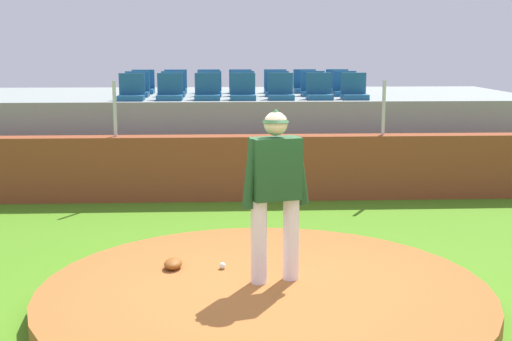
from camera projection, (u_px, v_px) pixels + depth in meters
The scene contains 30 objects.
ground_plane at pixel (264, 306), 7.11m from camera, with size 60.00×60.00×0.00m, color #478019.
pitchers_mound at pixel (264, 297), 7.10m from camera, with size 4.67×4.67×0.21m, color #9F5C29.
pitcher at pixel (275, 183), 7.08m from camera, with size 0.74×0.39×1.82m.
baseball at pixel (223, 266), 7.65m from camera, with size 0.07×0.07×0.07m, color white.
fielding_glove at pixel (173, 264), 7.66m from camera, with size 0.30×0.20×0.11m, color brown.
brick_barrier at pixel (247, 168), 11.94m from camera, with size 12.54×0.40×1.12m, color brown.
fence_post_left at pixel (115, 109), 11.64m from camera, with size 0.06×0.06×0.95m, color silver.
fence_post_right at pixel (384, 108), 11.86m from camera, with size 0.06×0.06×0.95m, color silver.
bleacher_platform at pixel (242, 131), 14.81m from camera, with size 11.71×4.41×1.64m, color gray.
stadium_chair_0 at pixel (132, 92), 12.86m from camera, with size 0.48×0.44×0.50m.
stadium_chair_1 at pixel (170, 92), 12.93m from camera, with size 0.48×0.44×0.50m.
stadium_chair_2 at pixel (207, 92), 12.96m from camera, with size 0.48×0.44×0.50m.
stadium_chair_3 at pixel (243, 91), 12.96m from camera, with size 0.48×0.44×0.50m.
stadium_chair_4 at pixel (281, 91), 13.02m from camera, with size 0.48×0.44×0.50m.
stadium_chair_5 at pixel (319, 91), 13.07m from camera, with size 0.48×0.44×0.50m.
stadium_chair_6 at pixel (354, 91), 13.09m from camera, with size 0.48×0.44×0.50m.
stadium_chair_7 at pixel (137, 89), 13.76m from camera, with size 0.48×0.44×0.50m.
stadium_chair_8 at pixel (173, 89), 13.78m from camera, with size 0.48×0.44×0.50m.
stadium_chair_9 at pixel (210, 89), 13.83m from camera, with size 0.48×0.44×0.50m.
stadium_chair_10 at pixel (242, 88), 13.89m from camera, with size 0.48×0.44×0.50m.
stadium_chair_11 at pixel (277, 88), 13.91m from camera, with size 0.48×0.44×0.50m.
stadium_chair_12 at pixel (313, 88), 13.93m from camera, with size 0.48×0.44×0.50m.
stadium_chair_13 at pixel (345, 88), 13.96m from camera, with size 0.48×0.44×0.50m.
stadium_chair_14 at pixel (143, 86), 14.63m from camera, with size 0.48×0.44×0.50m.
stadium_chair_15 at pixel (175, 86), 14.67m from camera, with size 0.48×0.44×0.50m.
stadium_chair_16 at pixel (209, 86), 14.72m from camera, with size 0.48×0.44×0.50m.
stadium_chair_17 at pixel (240, 86), 14.75m from camera, with size 0.48×0.44×0.50m.
stadium_chair_18 at pixel (275, 86), 14.78m from camera, with size 0.48×0.44×0.50m.
stadium_chair_19 at pixel (305, 86), 14.83m from camera, with size 0.48×0.44×0.50m.
stadium_chair_20 at pixel (337, 85), 14.88m from camera, with size 0.48×0.44×0.50m.
Camera 1 is at (-0.41, -6.73, 2.68)m, focal length 48.21 mm.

